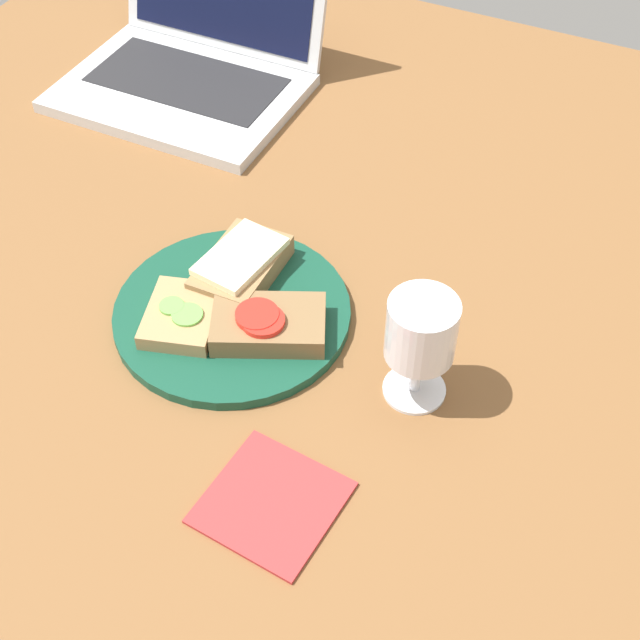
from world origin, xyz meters
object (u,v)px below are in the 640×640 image
at_px(plate, 232,313).
at_px(sandwich_with_tomato, 268,324).
at_px(napkin, 272,502).
at_px(sandwich_with_cucumber, 182,316).
at_px(sandwich_with_cheese, 242,264).
at_px(laptop, 193,61).
at_px(wine_glass, 421,334).

relative_size(plate, sandwich_with_tomato, 1.86).
relative_size(plate, napkin, 2.22).
bearing_deg(sandwich_with_cucumber, sandwich_with_tomato, 15.82).
distance_m(sandwich_with_cheese, sandwich_with_cucumber, 0.09).
height_order(sandwich_with_cheese, sandwich_with_tomato, sandwich_with_cheese).
distance_m(laptop, napkin, 0.71).
distance_m(plate, napkin, 0.24).
distance_m(sandwich_with_cheese, wine_glass, 0.25).
distance_m(plate, sandwich_with_cucumber, 0.06).
relative_size(plate, sandwich_with_cheese, 2.15).
height_order(laptop, napkin, laptop).
height_order(sandwich_with_cucumber, laptop, laptop).
distance_m(wine_glass, napkin, 0.21).
xyz_separation_m(plate, sandwich_with_cheese, (-0.02, 0.05, 0.02)).
relative_size(sandwich_with_cucumber, wine_glass, 0.88).
relative_size(sandwich_with_cucumber, laptop, 0.34).
xyz_separation_m(sandwich_with_cucumber, wine_glass, (0.25, 0.03, 0.06)).
relative_size(wine_glass, laptop, 0.38).
bearing_deg(plate, napkin, -51.98).
height_order(sandwich_with_cucumber, sandwich_with_tomato, sandwich_with_tomato).
relative_size(sandwich_with_tomato, napkin, 1.19).
xyz_separation_m(plate, napkin, (0.15, -0.19, -0.00)).
relative_size(laptop, napkin, 2.81).
bearing_deg(wine_glass, laptop, 141.72).
height_order(plate, sandwich_with_cucumber, sandwich_with_cucumber).
distance_m(sandwich_with_cheese, laptop, 0.42).
relative_size(wine_glass, napkin, 1.07).
distance_m(sandwich_with_cucumber, napkin, 0.24).
distance_m(sandwich_with_cucumber, laptop, 0.48).
bearing_deg(laptop, plate, -53.90).
relative_size(plate, wine_glass, 2.06).
xyz_separation_m(sandwich_with_cucumber, sandwich_with_tomato, (0.09, 0.03, 0.00)).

